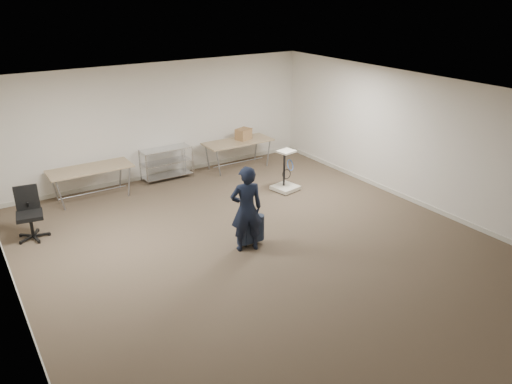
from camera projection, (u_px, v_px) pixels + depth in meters
ground at (260, 248)px, 9.13m from camera, size 9.00×9.00×0.00m
room_shell at (223, 218)px, 10.19m from camera, size 8.00×9.00×9.00m
folding_table_left at (90, 170)px, 10.99m from camera, size 1.80×0.75×0.73m
folding_table_right at (238, 143)px, 12.89m from camera, size 1.80×0.75×0.73m
wire_shelf at (166, 162)px, 12.23m from camera, size 1.22×0.47×0.80m
person at (246, 209)px, 8.80m from camera, size 0.66×0.53×1.60m
suitcase at (251, 230)px, 9.10m from camera, size 0.36×0.22×0.96m
office_chair at (31, 223)px, 9.41m from camera, size 0.60×0.60×1.00m
equipment_cart at (286, 180)px, 11.61m from camera, size 0.62×0.62×0.97m
cardboard_box at (244, 134)px, 12.96m from camera, size 0.45×0.39×0.29m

